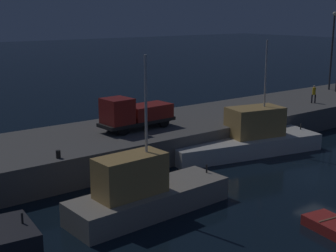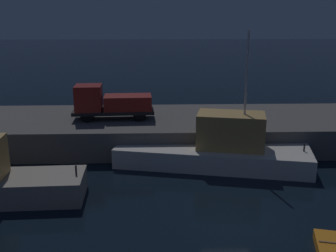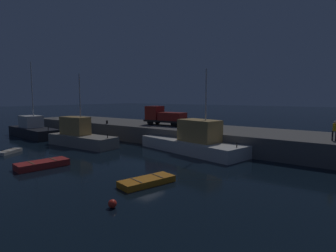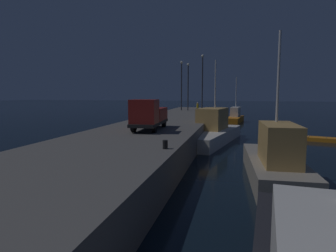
# 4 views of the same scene
# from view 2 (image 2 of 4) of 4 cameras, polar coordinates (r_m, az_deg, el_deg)

# --- Properties ---
(ground_plane) EXTENTS (320.00, 320.00, 0.00)m
(ground_plane) POSITION_cam_2_polar(r_m,az_deg,el_deg) (19.75, 8.89, -12.82)
(ground_plane) COLOR black
(pier_quay) EXTENTS (63.90, 8.70, 2.02)m
(pier_quay) POSITION_cam_2_polar(r_m,az_deg,el_deg) (30.45, 4.85, -0.49)
(pier_quay) COLOR #5B5956
(pier_quay) RESTS_ON ground
(fishing_trawler_red) EXTENTS (12.76, 6.38, 8.48)m
(fishing_trawler_red) POSITION_cam_2_polar(r_m,az_deg,el_deg) (25.89, 6.99, -3.21)
(fishing_trawler_red) COLOR silver
(fishing_trawler_red) RESTS_ON ground
(utility_truck) EXTENTS (5.94, 2.25, 2.51)m
(utility_truck) POSITION_cam_2_polar(r_m,az_deg,el_deg) (29.42, -8.27, 3.31)
(utility_truck) COLOR black
(utility_truck) RESTS_ON pier_quay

